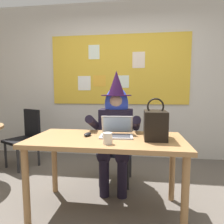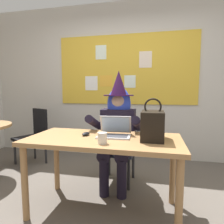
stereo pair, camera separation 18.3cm
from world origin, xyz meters
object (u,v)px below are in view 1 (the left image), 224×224
at_px(handbag, 155,124).
at_px(chair_spare_by_window, 26,135).
at_px(person_costumed, 116,124).
at_px(chair_at_desk, 117,143).
at_px(computer_mouse, 88,134).
at_px(desk_main, 107,147).
at_px(laptop, 117,132).
at_px(coffee_mug, 108,138).

relative_size(handbag, chair_spare_by_window, 0.43).
bearing_deg(person_costumed, chair_at_desk, 177.44).
bearing_deg(computer_mouse, desk_main, -0.37).
xyz_separation_m(desk_main, computer_mouse, (-0.20, 0.04, 0.11)).
height_order(desk_main, computer_mouse, computer_mouse).
height_order(person_costumed, laptop, person_costumed).
distance_m(desk_main, chair_spare_by_window, 1.77).
bearing_deg(chair_at_desk, laptop, 8.44).
xyz_separation_m(coffee_mug, chair_spare_by_window, (-1.49, 1.22, -0.29)).
xyz_separation_m(chair_at_desk, computer_mouse, (-0.22, -0.66, 0.27)).
xyz_separation_m(chair_at_desk, handbag, (0.42, -0.68, 0.38)).
bearing_deg(person_costumed, chair_spare_by_window, -107.22).
bearing_deg(laptop, chair_spare_by_window, 145.74).
relative_size(person_costumed, laptop, 4.35).
distance_m(person_costumed, laptop, 0.51).
relative_size(desk_main, person_costumed, 1.02).
xyz_separation_m(computer_mouse, coffee_mug, (0.24, -0.25, 0.03)).
relative_size(chair_at_desk, coffee_mug, 9.28).
height_order(person_costumed, chair_spare_by_window, person_costumed).
xyz_separation_m(desk_main, handbag, (0.45, 0.03, 0.23)).
height_order(computer_mouse, coffee_mug, coffee_mug).
distance_m(laptop, chair_spare_by_window, 1.81).
relative_size(computer_mouse, chair_spare_by_window, 0.12).
bearing_deg(chair_spare_by_window, chair_at_desk, 104.89).
bearing_deg(computer_mouse, person_costumed, 80.32).
bearing_deg(desk_main, handbag, 3.43).
height_order(handbag, chair_spare_by_window, handbag).
relative_size(person_costumed, chair_spare_by_window, 1.61).
bearing_deg(chair_spare_by_window, desk_main, 81.56).
bearing_deg(coffee_mug, person_costumed, 91.30).
bearing_deg(computer_mouse, coffee_mug, -34.12).
xyz_separation_m(chair_at_desk, person_costumed, (-0.00, -0.12, 0.29)).
distance_m(person_costumed, chair_spare_by_window, 1.56).
relative_size(coffee_mug, chair_spare_by_window, 0.11).
bearing_deg(chair_at_desk, desk_main, 0.75).
distance_m(chair_at_desk, coffee_mug, 0.96).
height_order(laptop, computer_mouse, laptop).
distance_m(chair_at_desk, computer_mouse, 0.75).
relative_size(desk_main, coffee_mug, 15.31).
relative_size(chair_at_desk, person_costumed, 0.62).
bearing_deg(desk_main, laptop, 44.30).
height_order(chair_at_desk, computer_mouse, chair_at_desk).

